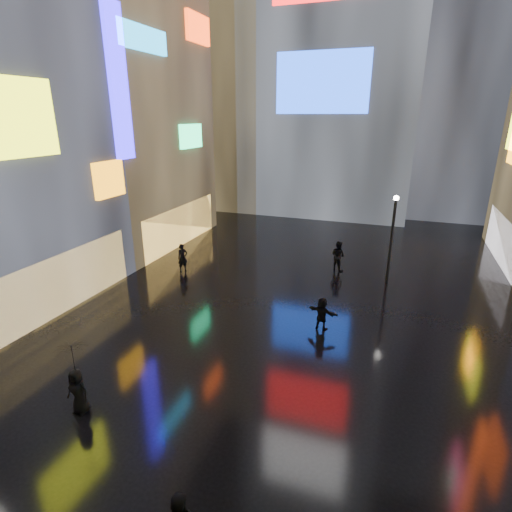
% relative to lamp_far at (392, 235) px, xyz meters
% --- Properties ---
extents(ground, '(140.00, 140.00, 0.00)m').
position_rel_lamp_far_xyz_m(ground, '(-4.09, -3.58, -2.94)').
color(ground, black).
rests_on(ground, ground).
extents(building_left_far, '(10.28, 12.00, 22.00)m').
position_rel_lamp_far_xyz_m(building_left_far, '(-20.07, 2.42, 8.04)').
color(building_left_far, black).
rests_on(building_left_far, ground).
extents(tower_flank_right, '(12.00, 12.00, 34.00)m').
position_rel_lamp_far_xyz_m(tower_flank_right, '(4.91, 22.42, 14.06)').
color(tower_flank_right, black).
rests_on(tower_flank_right, ground).
extents(tower_flank_left, '(10.00, 10.00, 26.00)m').
position_rel_lamp_far_xyz_m(tower_flank_left, '(-18.09, 18.42, 10.06)').
color(tower_flank_left, black).
rests_on(tower_flank_left, ground).
extents(lamp_far, '(0.30, 0.30, 5.20)m').
position_rel_lamp_far_xyz_m(lamp_far, '(0.00, 0.00, 0.00)').
color(lamp_far, black).
rests_on(lamp_far, ground).
extents(pedestrian_4, '(0.79, 0.52, 1.61)m').
position_rel_lamp_far_xyz_m(pedestrian_4, '(-9.11, -14.96, -2.14)').
color(pedestrian_4, black).
rests_on(pedestrian_4, ground).
extents(pedestrian_5, '(1.52, 0.85, 1.56)m').
position_rel_lamp_far_xyz_m(pedestrian_5, '(-2.60, -6.79, -2.16)').
color(pedestrian_5, black).
rests_on(pedestrian_5, ground).
extents(pedestrian_6, '(0.73, 0.78, 1.79)m').
position_rel_lamp_far_xyz_m(pedestrian_6, '(-12.27, -2.53, -2.05)').
color(pedestrian_6, black).
rests_on(pedestrian_6, ground).
extents(pedestrian_7, '(1.16, 1.09, 1.90)m').
position_rel_lamp_far_xyz_m(pedestrian_7, '(-3.09, 1.04, -1.99)').
color(pedestrian_7, black).
rests_on(pedestrian_7, ground).
extents(umbrella_2, '(1.50, 1.51, 0.97)m').
position_rel_lamp_far_xyz_m(umbrella_2, '(-9.11, -14.96, -0.85)').
color(umbrella_2, black).
rests_on(umbrella_2, pedestrian_4).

